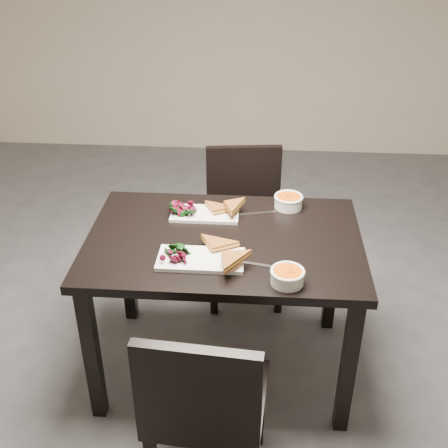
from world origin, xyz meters
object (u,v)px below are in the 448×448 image
at_px(table, 224,257).
at_px(plate_near, 201,259).
at_px(plate_far, 205,214).
at_px(soup_bowl_far, 288,201).
at_px(chair_near, 204,404).
at_px(chair_far, 244,215).
at_px(soup_bowl_near, 287,276).

xyz_separation_m(table, plate_near, (-0.08, -0.19, 0.11)).
distance_m(plate_far, soup_bowl_far, 0.40).
distance_m(chair_near, soup_bowl_far, 1.08).
height_order(chair_far, plate_far, chair_far).
relative_size(table, soup_bowl_far, 8.69).
distance_m(table, soup_bowl_near, 0.43).
height_order(plate_near, soup_bowl_near, soup_bowl_near).
distance_m(table, chair_near, 0.71).
height_order(plate_near, soup_bowl_far, soup_bowl_far).
distance_m(chair_near, chair_far, 1.37).
distance_m(plate_near, soup_bowl_far, 0.61).
bearing_deg(plate_near, chair_far, 80.29).
relative_size(plate_far, soup_bowl_far, 2.27).
xyz_separation_m(plate_far, soup_bowl_far, (0.39, 0.11, 0.03)).
bearing_deg(table, chair_far, 84.42).
bearing_deg(chair_near, plate_far, 100.07).
bearing_deg(chair_far, chair_near, -100.05).
bearing_deg(table, soup_bowl_far, 46.25).
bearing_deg(plate_far, chair_near, -84.63).
relative_size(chair_near, plate_far, 2.71).
distance_m(plate_near, plate_far, 0.38).
xyz_separation_m(chair_near, soup_bowl_far, (0.31, 0.99, 0.30)).
bearing_deg(soup_bowl_far, chair_far, 120.08).
bearing_deg(plate_far, soup_bowl_far, 15.58).
bearing_deg(chair_far, soup_bowl_far, -66.36).
distance_m(chair_near, plate_near, 0.58).
bearing_deg(chair_near, chair_far, 91.09).
distance_m(table, chair_far, 0.70).
relative_size(chair_far, soup_bowl_near, 6.34).
distance_m(plate_near, soup_bowl_near, 0.37).
xyz_separation_m(plate_near, soup_bowl_far, (0.37, 0.48, 0.03)).
xyz_separation_m(chair_near, chair_far, (0.09, 1.37, 0.00)).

